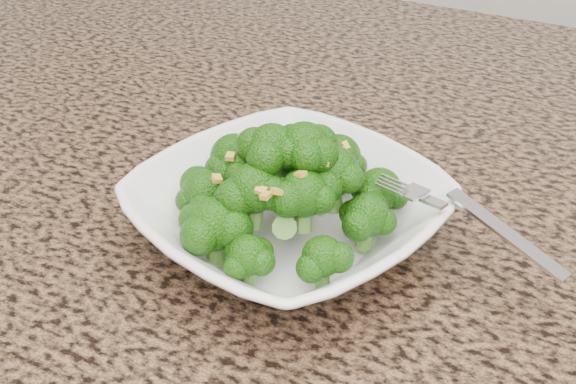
% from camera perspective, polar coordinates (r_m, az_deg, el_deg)
% --- Properties ---
extents(granite_counter, '(1.64, 1.04, 0.03)m').
position_cam_1_polar(granite_counter, '(0.63, 12.15, -3.82)').
color(granite_counter, brown).
rests_on(granite_counter, cabinet).
extents(bowl, '(0.29, 0.29, 0.06)m').
position_cam_1_polar(bowl, '(0.57, -0.00, -1.82)').
color(bowl, white).
rests_on(bowl, granite_counter).
extents(broccoli_pile, '(0.20, 0.20, 0.07)m').
position_cam_1_polar(broccoli_pile, '(0.53, -0.00, 3.80)').
color(broccoli_pile, '#1B5709').
rests_on(broccoli_pile, bowl).
extents(garlic_topping, '(0.12, 0.12, 0.01)m').
position_cam_1_polar(garlic_topping, '(0.51, -0.00, 7.57)').
color(garlic_topping, gold).
rests_on(garlic_topping, broccoli_pile).
extents(fork, '(0.16, 0.08, 0.01)m').
position_cam_1_polar(fork, '(0.53, 11.78, -0.89)').
color(fork, silver).
rests_on(fork, bowl).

